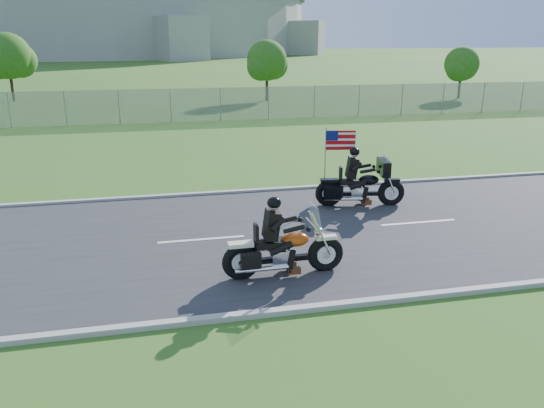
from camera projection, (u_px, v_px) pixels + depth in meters
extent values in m
plane|color=#234E18|center=(278.00, 235.00, 13.88)|extent=(420.00, 420.00, 0.00)
cube|color=#28282B|center=(278.00, 234.00, 13.87)|extent=(120.00, 8.00, 0.04)
cube|color=#9E9B93|center=(251.00, 191.00, 17.64)|extent=(120.00, 0.18, 0.12)
cube|color=#9E9B93|center=(326.00, 307.00, 10.10)|extent=(120.00, 0.18, 0.12)
cube|color=gray|center=(119.00, 107.00, 31.18)|extent=(60.00, 0.03, 2.00)
cylinder|color=#A3A099|center=(93.00, 19.00, 165.05)|extent=(130.00, 130.00, 20.00)
cylinder|color=#382316|center=(267.00, 85.00, 42.66)|extent=(0.22, 0.22, 2.52)
sphere|color=#204A13|center=(267.00, 60.00, 42.09)|extent=(3.20, 3.20, 3.20)
sphere|color=#204A13|center=(273.00, 65.00, 42.77)|extent=(2.40, 2.40, 2.40)
sphere|color=#204A13|center=(261.00, 66.00, 41.73)|extent=(2.24, 2.24, 2.24)
cylinder|color=#382316|center=(12.00, 83.00, 42.25)|extent=(0.22, 0.22, 2.80)
sphere|color=#204A13|center=(8.00, 56.00, 41.62)|extent=(3.60, 3.60, 3.60)
sphere|color=#204A13|center=(20.00, 61.00, 42.39)|extent=(2.70, 2.70, 2.70)
cylinder|color=#382316|center=(460.00, 85.00, 44.11)|extent=(0.22, 0.22, 2.24)
sphere|color=#204A13|center=(462.00, 64.00, 43.60)|extent=(2.80, 2.80, 2.80)
sphere|color=#204A13|center=(465.00, 68.00, 44.20)|extent=(2.10, 2.10, 2.10)
sphere|color=#204A13|center=(458.00, 69.00, 43.29)|extent=(1.96, 1.96, 1.96)
torus|color=black|center=(325.00, 254.00, 11.62)|extent=(0.82, 0.21, 0.82)
torus|color=black|center=(241.00, 262.00, 11.21)|extent=(0.82, 0.21, 0.82)
ellipsoid|color=#C0470E|center=(295.00, 240.00, 11.35)|extent=(0.62, 0.36, 0.31)
cube|color=black|center=(269.00, 244.00, 11.23)|extent=(0.61, 0.34, 0.13)
cube|color=black|center=(271.00, 225.00, 11.12)|extent=(0.27, 0.45, 0.61)
sphere|color=black|center=(274.00, 203.00, 10.98)|extent=(0.30, 0.30, 0.30)
cube|color=silver|center=(315.00, 215.00, 11.28)|extent=(0.05, 0.51, 0.44)
torus|color=black|center=(391.00, 193.00, 16.15)|extent=(0.85, 0.35, 0.83)
torus|color=black|center=(329.00, 193.00, 16.08)|extent=(0.85, 0.35, 0.83)
ellipsoid|color=black|center=(369.00, 180.00, 16.00)|extent=(0.68, 0.46, 0.31)
cube|color=black|center=(350.00, 182.00, 16.00)|extent=(0.67, 0.44, 0.13)
cube|color=black|center=(352.00, 168.00, 15.87)|extent=(0.34, 0.49, 0.62)
sphere|color=black|center=(355.00, 152.00, 15.72)|extent=(0.35, 0.35, 0.30)
cube|color=black|center=(384.00, 167.00, 15.90)|extent=(0.40, 0.93, 0.45)
cube|color=#B70C11|center=(341.00, 140.00, 15.83)|extent=(0.89, 0.18, 0.58)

